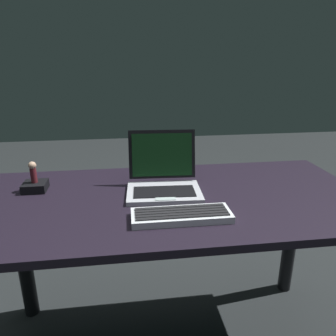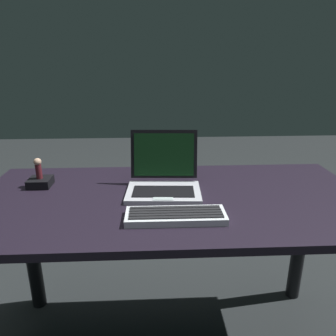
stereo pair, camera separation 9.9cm
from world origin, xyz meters
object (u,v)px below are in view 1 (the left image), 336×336
object	(u,v)px
external_keyboard	(180,215)
figurine	(33,171)
laptop_front	(163,180)
figurine_stand	(35,186)

from	to	relation	value
external_keyboard	figurine	size ratio (longest dim) A/B	3.82
laptop_front	figurine	xyz separation A→B (m)	(-0.51, 0.07, 0.04)
figurine_stand	figurine	distance (m)	0.07
figurine	external_keyboard	bearing A→B (deg)	-30.51
figurine_stand	figurine	bearing A→B (deg)	165.96
laptop_front	external_keyboard	xyz separation A→B (m)	(0.03, -0.24, -0.03)
laptop_front	external_keyboard	size ratio (longest dim) A/B	0.89
laptop_front	external_keyboard	distance (m)	0.24
figurine_stand	figurine	world-z (taller)	figurine
external_keyboard	figurine	bearing A→B (deg)	149.49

